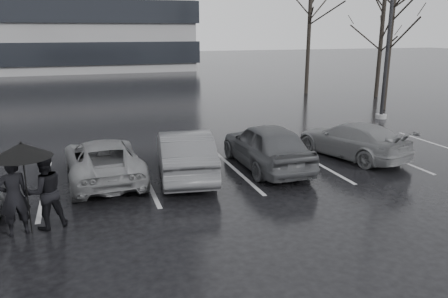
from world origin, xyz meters
TOP-DOWN VIEW (x-y plane):
  - ground at (0.00, 0.00)m, footprint 160.00×160.00m
  - car_main at (1.61, 2.29)m, footprint 1.76×4.28m
  - car_west_a at (-1.04, 2.29)m, footprint 2.02×4.42m
  - car_west_b at (-3.38, 2.70)m, footprint 2.24×4.45m
  - car_east at (4.88, 2.51)m, footprint 2.81×4.48m
  - pedestrian_left at (-5.35, -0.42)m, footprint 0.72×0.59m
  - pedestrian_right at (-4.74, -0.26)m, footprint 0.99×0.88m
  - umbrella at (-5.07, -0.46)m, footprint 1.21×1.21m
  - lamp_post at (10.23, 7.87)m, footprint 0.53×0.53m
  - stall_stripes at (-0.80, 2.50)m, footprint 19.72×5.00m
  - tree_east at (12.00, 10.00)m, footprint 0.26×0.26m
  - tree_ne at (14.50, 14.00)m, footprint 0.26×0.26m
  - tree_north at (11.00, 17.00)m, footprint 0.26×0.26m

SIDE VIEW (x-z plane):
  - ground at x=0.00m, z-range 0.00..0.00m
  - stall_stripes at x=-0.80m, z-range 0.00..0.00m
  - car_west_b at x=-3.38m, z-range 0.00..1.21m
  - car_east at x=4.88m, z-range 0.00..1.21m
  - car_west_a at x=-1.04m, z-range 0.00..1.41m
  - car_main at x=1.61m, z-range 0.00..1.45m
  - pedestrian_right at x=-4.74m, z-range 0.00..1.70m
  - pedestrian_left at x=-5.35m, z-range 0.00..1.71m
  - umbrella at x=-5.07m, z-range 0.84..2.89m
  - tree_ne at x=14.50m, z-range 0.00..7.00m
  - tree_east at x=12.00m, z-range 0.00..8.00m
  - tree_north at x=11.00m, z-range 0.00..8.50m
  - lamp_post at x=10.23m, z-range -0.41..9.24m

